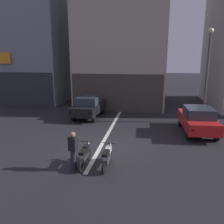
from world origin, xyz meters
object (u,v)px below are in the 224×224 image
object	(u,v)px
car_blue_down_street	(144,92)
person_by_motorcycles	(73,151)
car_red_parked_kerbside	(198,119)
motorcycle_black_row_leftmost	(85,155)
motorcycle_white_row_left_mid	(107,157)
car_black_crossing_near	(89,106)
street_lamp	(208,67)

from	to	relation	value
car_blue_down_street	person_by_motorcycles	xyz separation A→B (m)	(-2.36, -16.59, -0.03)
car_red_parked_kerbside	car_blue_down_street	xyz separation A→B (m)	(-3.56, 10.77, 0.00)
car_blue_down_street	motorcycle_black_row_leftmost	world-z (taller)	car_blue_down_street
person_by_motorcycles	motorcycle_white_row_left_mid	bearing A→B (deg)	22.15
car_red_parked_kerbside	motorcycle_black_row_leftmost	distance (m)	7.71
car_blue_down_street	person_by_motorcycles	size ratio (longest dim) A/B	2.57
motorcycle_black_row_leftmost	person_by_motorcycles	distance (m)	0.74
car_red_parked_kerbside	motorcycle_white_row_left_mid	distance (m)	7.04
car_black_crossing_near	street_lamp	size ratio (longest dim) A/B	0.65
car_blue_down_street	person_by_motorcycles	bearing A→B (deg)	-98.09
street_lamp	motorcycle_black_row_leftmost	bearing A→B (deg)	-129.52
car_black_crossing_near	motorcycle_white_row_left_mid	distance (m)	8.50
car_red_parked_kerbside	car_blue_down_street	size ratio (longest dim) A/B	0.97
car_red_parked_kerbside	car_blue_down_street	bearing A→B (deg)	108.27
car_red_parked_kerbside	car_blue_down_street	distance (m)	11.34
car_red_parked_kerbside	motorcycle_white_row_left_mid	size ratio (longest dim) A/B	2.49
car_blue_down_street	motorcycle_black_row_leftmost	bearing A→B (deg)	-97.23
motorcycle_white_row_left_mid	person_by_motorcycles	xyz separation A→B (m)	(-1.30, -0.53, 0.40)
car_blue_down_street	car_red_parked_kerbside	bearing A→B (deg)	-71.73
car_black_crossing_near	motorcycle_white_row_left_mid	bearing A→B (deg)	-69.92
car_blue_down_street	street_lamp	xyz separation A→B (m)	(4.42, -8.23, 3.05)
street_lamp	motorcycle_black_row_leftmost	size ratio (longest dim) A/B	3.85
car_blue_down_street	motorcycle_white_row_left_mid	distance (m)	16.10
street_lamp	motorcycle_black_row_leftmost	distance (m)	10.72
car_black_crossing_near	car_blue_down_street	size ratio (longest dim) A/B	0.97
car_black_crossing_near	car_red_parked_kerbside	size ratio (longest dim) A/B	1.01
motorcycle_black_row_leftmost	person_by_motorcycles	xyz separation A→B (m)	(-0.32, -0.54, 0.40)
person_by_motorcycles	car_red_parked_kerbside	bearing A→B (deg)	44.55
street_lamp	motorcycle_black_row_leftmost	xyz separation A→B (m)	(-6.46, -7.83, -3.48)
street_lamp	car_red_parked_kerbside	bearing A→B (deg)	-108.76
car_black_crossing_near	street_lamp	bearing A→B (deg)	-0.96
car_black_crossing_near	car_blue_down_street	bearing A→B (deg)	63.85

